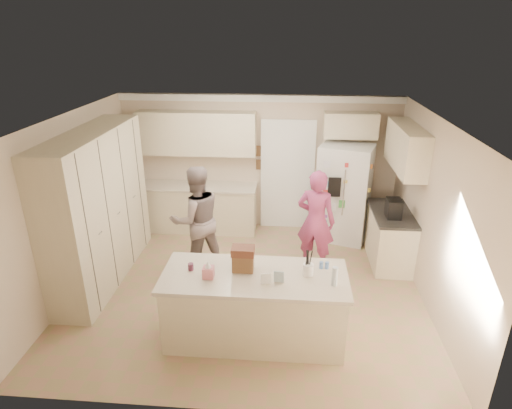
# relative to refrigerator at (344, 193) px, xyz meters

# --- Properties ---
(floor) EXTENTS (5.20, 4.60, 0.02)m
(floor) POSITION_rel_refrigerator_xyz_m (-1.59, -1.85, -0.91)
(floor) COLOR #9E785E
(floor) RESTS_ON ground
(ceiling) EXTENTS (5.20, 4.60, 0.02)m
(ceiling) POSITION_rel_refrigerator_xyz_m (-1.59, -1.85, 1.71)
(ceiling) COLOR white
(ceiling) RESTS_ON wall_back
(wall_back) EXTENTS (5.20, 0.02, 2.60)m
(wall_back) POSITION_rel_refrigerator_xyz_m (-1.59, 0.46, 0.40)
(wall_back) COLOR beige
(wall_back) RESTS_ON ground
(wall_front) EXTENTS (5.20, 0.02, 2.60)m
(wall_front) POSITION_rel_refrigerator_xyz_m (-1.59, -4.16, 0.40)
(wall_front) COLOR beige
(wall_front) RESTS_ON ground
(wall_left) EXTENTS (0.02, 4.60, 2.60)m
(wall_left) POSITION_rel_refrigerator_xyz_m (-4.20, -1.85, 0.40)
(wall_left) COLOR beige
(wall_left) RESTS_ON ground
(wall_right) EXTENTS (0.02, 4.60, 2.60)m
(wall_right) POSITION_rel_refrigerator_xyz_m (1.02, -1.85, 0.40)
(wall_right) COLOR beige
(wall_right) RESTS_ON ground
(crown_back) EXTENTS (5.20, 0.08, 0.12)m
(crown_back) POSITION_rel_refrigerator_xyz_m (-1.59, 0.41, 1.63)
(crown_back) COLOR white
(crown_back) RESTS_ON wall_back
(pantry_bank) EXTENTS (0.60, 2.60, 2.35)m
(pantry_bank) POSITION_rel_refrigerator_xyz_m (-3.89, -1.65, 0.28)
(pantry_bank) COLOR beige
(pantry_bank) RESTS_ON floor
(back_base_cab) EXTENTS (2.20, 0.60, 0.88)m
(back_base_cab) POSITION_rel_refrigerator_xyz_m (-2.74, 0.15, -0.46)
(back_base_cab) COLOR beige
(back_base_cab) RESTS_ON floor
(back_countertop) EXTENTS (2.24, 0.63, 0.04)m
(back_countertop) POSITION_rel_refrigerator_xyz_m (-2.74, 0.14, 0.00)
(back_countertop) COLOR #BFB09B
(back_countertop) RESTS_ON back_base_cab
(back_upper_cab) EXTENTS (2.20, 0.35, 0.80)m
(back_upper_cab) POSITION_rel_refrigerator_xyz_m (-2.74, 0.28, 1.00)
(back_upper_cab) COLOR beige
(back_upper_cab) RESTS_ON wall_back
(doorway_opening) EXTENTS (0.90, 0.06, 2.10)m
(doorway_opening) POSITION_rel_refrigerator_xyz_m (-1.04, 0.43, 0.15)
(doorway_opening) COLOR black
(doorway_opening) RESTS_ON floor
(doorway_casing) EXTENTS (1.02, 0.03, 2.22)m
(doorway_casing) POSITION_rel_refrigerator_xyz_m (-1.04, 0.40, 0.15)
(doorway_casing) COLOR white
(doorway_casing) RESTS_ON floor
(wall_frame_upper) EXTENTS (0.15, 0.02, 0.20)m
(wall_frame_upper) POSITION_rel_refrigerator_xyz_m (-1.57, 0.42, 0.65)
(wall_frame_upper) COLOR brown
(wall_frame_upper) RESTS_ON wall_back
(wall_frame_lower) EXTENTS (0.15, 0.02, 0.20)m
(wall_frame_lower) POSITION_rel_refrigerator_xyz_m (-1.57, 0.42, 0.38)
(wall_frame_lower) COLOR brown
(wall_frame_lower) RESTS_ON wall_back
(refrigerator) EXTENTS (1.07, 0.94, 1.80)m
(refrigerator) POSITION_rel_refrigerator_xyz_m (0.00, 0.00, 0.00)
(refrigerator) COLOR white
(refrigerator) RESTS_ON floor
(fridge_seam) EXTENTS (0.02, 0.02, 1.78)m
(fridge_seam) POSITION_rel_refrigerator_xyz_m (0.00, -0.35, 0.00)
(fridge_seam) COLOR gray
(fridge_seam) RESTS_ON refrigerator
(fridge_dispenser) EXTENTS (0.22, 0.03, 0.35)m
(fridge_dispenser) POSITION_rel_refrigerator_xyz_m (-0.22, -0.37, 0.25)
(fridge_dispenser) COLOR black
(fridge_dispenser) RESTS_ON refrigerator
(fridge_handle_l) EXTENTS (0.02, 0.02, 0.85)m
(fridge_handle_l) POSITION_rel_refrigerator_xyz_m (-0.05, -0.37, 0.15)
(fridge_handle_l) COLOR silver
(fridge_handle_l) RESTS_ON refrigerator
(fridge_handle_r) EXTENTS (0.02, 0.02, 0.85)m
(fridge_handle_r) POSITION_rel_refrigerator_xyz_m (0.05, -0.37, 0.15)
(fridge_handle_r) COLOR silver
(fridge_handle_r) RESTS_ON refrigerator
(over_fridge_cab) EXTENTS (0.95, 0.35, 0.45)m
(over_fridge_cab) POSITION_rel_refrigerator_xyz_m (0.06, 0.28, 1.20)
(over_fridge_cab) COLOR beige
(over_fridge_cab) RESTS_ON wall_back
(right_base_cab) EXTENTS (0.60, 1.20, 0.88)m
(right_base_cab) POSITION_rel_refrigerator_xyz_m (0.71, -0.85, -0.46)
(right_base_cab) COLOR beige
(right_base_cab) RESTS_ON floor
(right_countertop) EXTENTS (0.63, 1.24, 0.04)m
(right_countertop) POSITION_rel_refrigerator_xyz_m (0.70, -0.85, 0.00)
(right_countertop) COLOR #2D2B28
(right_countertop) RESTS_ON right_base_cab
(right_upper_cab) EXTENTS (0.35, 1.50, 0.70)m
(right_upper_cab) POSITION_rel_refrigerator_xyz_m (0.83, -0.65, 1.05)
(right_upper_cab) COLOR beige
(right_upper_cab) RESTS_ON wall_right
(coffee_maker) EXTENTS (0.22, 0.28, 0.30)m
(coffee_maker) POSITION_rel_refrigerator_xyz_m (0.66, -1.05, 0.17)
(coffee_maker) COLOR black
(coffee_maker) RESTS_ON right_countertop
(island_base) EXTENTS (2.20, 0.90, 0.88)m
(island_base) POSITION_rel_refrigerator_xyz_m (-1.39, -2.95, -0.46)
(island_base) COLOR beige
(island_base) RESTS_ON floor
(island_top) EXTENTS (2.28, 0.96, 0.05)m
(island_top) POSITION_rel_refrigerator_xyz_m (-1.39, -2.95, 0.00)
(island_top) COLOR #BFB09B
(island_top) RESTS_ON island_base
(utensil_crock) EXTENTS (0.13, 0.13, 0.15)m
(utensil_crock) POSITION_rel_refrigerator_xyz_m (-0.74, -2.90, 0.10)
(utensil_crock) COLOR white
(utensil_crock) RESTS_ON island_top
(tissue_box) EXTENTS (0.13, 0.13, 0.14)m
(tissue_box) POSITION_rel_refrigerator_xyz_m (-1.94, -3.05, 0.10)
(tissue_box) COLOR #C06874
(tissue_box) RESTS_ON island_top
(tissue_plume) EXTENTS (0.08, 0.08, 0.08)m
(tissue_plume) POSITION_rel_refrigerator_xyz_m (-1.94, -3.05, 0.20)
(tissue_plume) COLOR white
(tissue_plume) RESTS_ON tissue_box
(dollhouse_body) EXTENTS (0.26, 0.18, 0.22)m
(dollhouse_body) POSITION_rel_refrigerator_xyz_m (-1.54, -2.85, 0.14)
(dollhouse_body) COLOR brown
(dollhouse_body) RESTS_ON island_top
(dollhouse_roof) EXTENTS (0.28, 0.20, 0.10)m
(dollhouse_roof) POSITION_rel_refrigerator_xyz_m (-1.54, -2.85, 0.30)
(dollhouse_roof) COLOR #592D1E
(dollhouse_roof) RESTS_ON dollhouse_body
(jam_jar) EXTENTS (0.07, 0.07, 0.09)m
(jam_jar) POSITION_rel_refrigerator_xyz_m (-2.19, -2.90, 0.07)
(jam_jar) COLOR #59263F
(jam_jar) RESTS_ON island_top
(greeting_card_a) EXTENTS (0.12, 0.06, 0.16)m
(greeting_card_a) POSITION_rel_refrigerator_xyz_m (-1.24, -3.15, 0.11)
(greeting_card_a) COLOR white
(greeting_card_a) RESTS_ON island_top
(greeting_card_b) EXTENTS (0.12, 0.05, 0.16)m
(greeting_card_b) POSITION_rel_refrigerator_xyz_m (-1.09, -3.10, 0.11)
(greeting_card_b) COLOR silver
(greeting_card_b) RESTS_ON island_top
(water_bottle) EXTENTS (0.07, 0.07, 0.24)m
(water_bottle) POSITION_rel_refrigerator_xyz_m (-0.44, -3.10, 0.14)
(water_bottle) COLOR silver
(water_bottle) RESTS_ON island_top
(shaker_salt) EXTENTS (0.05, 0.05, 0.09)m
(shaker_salt) POSITION_rel_refrigerator_xyz_m (-0.57, -2.73, 0.07)
(shaker_salt) COLOR #4F73B1
(shaker_salt) RESTS_ON island_top
(shaker_pepper) EXTENTS (0.05, 0.05, 0.09)m
(shaker_pepper) POSITION_rel_refrigerator_xyz_m (-0.50, -2.73, 0.07)
(shaker_pepper) COLOR #4F73B1
(shaker_pepper) RESTS_ON island_top
(teen_boy) EXTENTS (1.08, 1.01, 1.77)m
(teen_boy) POSITION_rel_refrigerator_xyz_m (-2.46, -1.32, -0.01)
(teen_boy) COLOR gray
(teen_boy) RESTS_ON floor
(teen_girl) EXTENTS (0.71, 0.58, 1.70)m
(teen_girl) POSITION_rel_refrigerator_xyz_m (-0.56, -1.15, -0.05)
(teen_girl) COLOR #AA4762
(teen_girl) RESTS_ON floor
(fridge_magnets) EXTENTS (0.76, 0.02, 1.44)m
(fridge_magnets) POSITION_rel_refrigerator_xyz_m (0.00, -0.36, 0.00)
(fridge_magnets) COLOR tan
(fridge_magnets) RESTS_ON refrigerator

